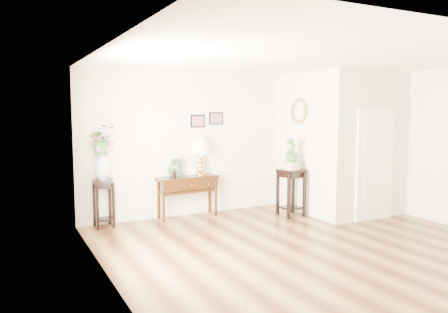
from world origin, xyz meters
TOP-DOWN VIEW (x-y plane):
  - floor at (0.00, 0.00)m, footprint 6.00×5.50m
  - ceiling at (0.00, 0.00)m, footprint 6.00×5.50m
  - wall_back at (0.00, 2.75)m, footprint 6.00×0.02m
  - wall_left at (-3.00, 0.00)m, footprint 0.02×5.50m
  - wall_right at (3.00, 0.00)m, footprint 0.02×5.50m
  - partition at (2.10, 1.77)m, footprint 1.80×1.95m
  - door at (2.10, 0.78)m, footprint 0.90×0.05m
  - art_print_left at (-0.65, 2.73)m, footprint 0.30×0.02m
  - art_print_right at (-0.25, 2.73)m, footprint 0.30×0.02m
  - wall_ornament at (1.16, 1.90)m, footprint 0.07×0.51m
  - console_table at (-0.94, 2.57)m, footprint 1.23×0.50m
  - table_lamp at (-0.67, 2.57)m, footprint 0.54×0.54m
  - green_vase at (-1.10, 2.57)m, footprint 0.09×0.09m
  - potted_plant at (-1.24, 2.57)m, footprint 0.24×0.22m
  - plant_stand_a at (-2.54, 2.57)m, footprint 0.40×0.40m
  - porcelain_vase at (-2.54, 2.57)m, footprint 0.32×0.32m
  - lily_arrangement at (-2.54, 2.57)m, footprint 0.49×0.43m
  - plant_stand_b at (0.90, 1.75)m, footprint 0.51×0.51m
  - ceramic_bowl at (0.90, 1.75)m, footprint 0.42×0.42m
  - narcissus at (0.90, 1.75)m, footprint 0.30×0.30m

SIDE VIEW (x-z plane):
  - floor at x=0.00m, z-range -0.01..0.01m
  - console_table at x=-0.94m, z-range 0.00..0.80m
  - plant_stand_a at x=-2.54m, z-range 0.00..0.86m
  - plant_stand_b at x=0.90m, z-range 0.00..0.92m
  - green_vase at x=-1.10m, z-range 0.79..1.14m
  - potted_plant at x=-1.24m, z-range 0.80..1.15m
  - ceramic_bowl at x=0.90m, z-range 0.92..1.07m
  - door at x=2.10m, z-range 0.00..2.10m
  - porcelain_vase at x=-2.54m, z-range 0.84..1.33m
  - table_lamp at x=-0.67m, z-range 0.78..1.52m
  - narcissus at x=0.90m, z-range 1.04..1.51m
  - wall_back at x=0.00m, z-range 0.00..2.80m
  - wall_left at x=-3.00m, z-range 0.00..2.80m
  - wall_right at x=3.00m, z-range 0.00..2.80m
  - partition at x=2.10m, z-range 0.00..2.80m
  - lily_arrangement at x=-2.54m, z-range 1.26..1.78m
  - art_print_left at x=-0.65m, z-range 1.73..1.98m
  - art_print_right at x=-0.25m, z-range 1.77..2.02m
  - wall_ornament at x=1.16m, z-range 1.79..2.30m
  - ceiling at x=0.00m, z-range 2.79..2.81m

